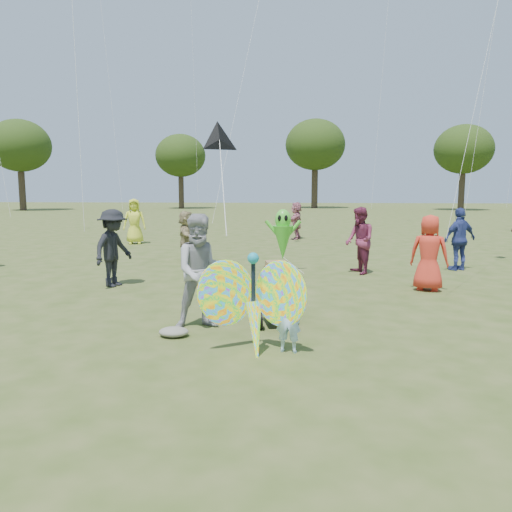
{
  "coord_description": "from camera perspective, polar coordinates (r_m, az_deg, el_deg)",
  "views": [
    {
      "loc": [
        0.63,
        -7.28,
        2.28
      ],
      "look_at": [
        -0.2,
        1.5,
        1.1
      ],
      "focal_mm": 35.0,
      "sensor_mm": 36.0,
      "label": 1
    }
  ],
  "objects": [
    {
      "name": "jogging_stroller",
      "position": [
        8.5,
        2.34,
        -3.7
      ],
      "size": [
        0.63,
        1.1,
        1.09
      ],
      "rotation": [
        0.0,
        0.0,
        0.21
      ],
      "color": "black",
      "rests_on": "ground"
    },
    {
      "name": "tree_line",
      "position": [
        52.56,
        8.9,
        12.51
      ],
      "size": [
        91.78,
        33.6,
        10.79
      ],
      "color": "#3A2D21",
      "rests_on": "ground"
    },
    {
      "name": "crowd_e",
      "position": [
        13.77,
        11.75,
        1.75
      ],
      "size": [
        0.91,
        1.04,
        1.82
      ],
      "primitive_type": "imported",
      "rotation": [
        0.0,
        0.0,
        4.99
      ],
      "color": "maroon",
      "rests_on": "ground"
    },
    {
      "name": "crowd_b",
      "position": [
        12.2,
        -16.01,
        0.88
      ],
      "size": [
        1.01,
        1.33,
        1.83
      ],
      "primitive_type": "imported",
      "rotation": [
        0.0,
        0.0,
        1.25
      ],
      "color": "black",
      "rests_on": "ground"
    },
    {
      "name": "delta_kite_rig",
      "position": [
        10.5,
        -4.2,
        13.04
      ],
      "size": [
        0.94,
        2.6,
        2.18
      ],
      "color": "black",
      "rests_on": "ground"
    },
    {
      "name": "crowd_d",
      "position": [
        16.03,
        -7.99,
        2.26
      ],
      "size": [
        0.66,
        1.54,
        1.61
      ],
      "primitive_type": "imported",
      "rotation": [
        0.0,
        0.0,
        1.69
      ],
      "color": "#95845C",
      "rests_on": "ground"
    },
    {
      "name": "alien_kite",
      "position": [
        13.98,
        3.09,
        2.22
      ],
      "size": [
        1.12,
        0.69,
        1.74
      ],
      "color": "green",
      "rests_on": "ground"
    },
    {
      "name": "child_girl",
      "position": [
        7.05,
        3.71,
        -7.11
      ],
      "size": [
        0.39,
        0.29,
        0.98
      ],
      "primitive_type": "imported",
      "rotation": [
        0.0,
        0.0,
        2.99
      ],
      "color": "#AED8F7",
      "rests_on": "ground"
    },
    {
      "name": "ground",
      "position": [
        7.66,
        0.44,
        -9.7
      ],
      "size": [
        160.0,
        160.0,
        0.0
      ],
      "primitive_type": "plane",
      "color": "#51592B",
      "rests_on": "ground"
    },
    {
      "name": "crowd_a",
      "position": [
        11.89,
        19.18,
        0.34
      ],
      "size": [
        0.98,
        0.81,
        1.73
      ],
      "primitive_type": "imported",
      "rotation": [
        0.0,
        0.0,
        2.79
      ],
      "color": "red",
      "rests_on": "ground"
    },
    {
      "name": "butterfly_kite",
      "position": [
        6.95,
        -0.24,
        -5.61
      ],
      "size": [
        1.74,
        0.75,
        1.62
      ],
      "color": "red",
      "rests_on": "ground"
    },
    {
      "name": "crowd_c",
      "position": [
        15.21,
        22.25,
        1.79
      ],
      "size": [
        1.12,
        0.85,
        1.77
      ],
      "primitive_type": "imported",
      "rotation": [
        0.0,
        0.0,
        3.61
      ],
      "color": "navy",
      "rests_on": "ground"
    },
    {
      "name": "crowd_g",
      "position": [
        21.63,
        -13.73,
        3.87
      ],
      "size": [
        1.06,
        0.83,
        1.9
      ],
      "primitive_type": "imported",
      "rotation": [
        0.0,
        0.0,
        0.27
      ],
      "color": "#D1DA33",
      "rests_on": "ground"
    },
    {
      "name": "grey_bag",
      "position": [
        7.97,
        -9.39,
        -8.55
      ],
      "size": [
        0.47,
        0.38,
        0.15
      ],
      "primitive_type": "ellipsoid",
      "color": "gray",
      "rests_on": "ground"
    },
    {
      "name": "adult_man",
      "position": [
        8.22,
        -6.21,
        -1.77
      ],
      "size": [
        1.11,
        0.99,
        1.89
      ],
      "primitive_type": "imported",
      "rotation": [
        0.0,
        0.0,
        0.35
      ],
      "color": "#98979D",
      "rests_on": "ground"
    },
    {
      "name": "crowd_j",
      "position": [
        23.11,
        4.63,
        4.05
      ],
      "size": [
        0.85,
        1.67,
        1.72
      ],
      "primitive_type": "imported",
      "rotation": [
        0.0,
        0.0,
        4.48
      ],
      "color": "#AC6272",
      "rests_on": "ground"
    }
  ]
}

